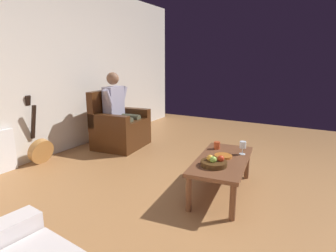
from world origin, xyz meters
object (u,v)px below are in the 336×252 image
(person_seated, at_px, (119,108))
(fruit_bowl, at_px, (214,162))
(candle_jar, at_px, (217,145))
(guitar, at_px, (40,149))
(coffee_table, at_px, (222,164))
(wine_glass_near, at_px, (243,146))
(armchair, at_px, (119,128))
(decorative_dish, at_px, (223,156))

(person_seated, bearing_deg, fruit_bowl, 56.84)
(person_seated, xyz_separation_m, candle_jar, (0.50, 1.92, -0.23))
(guitar, bearing_deg, fruit_bowl, 93.56)
(person_seated, bearing_deg, guitar, -28.43)
(coffee_table, height_order, candle_jar, candle_jar)
(wine_glass_near, bearing_deg, coffee_table, -30.60)
(wine_glass_near, bearing_deg, guitar, -76.42)
(person_seated, height_order, candle_jar, person_seated)
(wine_glass_near, relative_size, candle_jar, 1.72)
(armchair, relative_size, person_seated, 0.76)
(person_seated, bearing_deg, decorative_dish, 63.76)
(armchair, distance_m, candle_jar, 2.00)
(armchair, relative_size, wine_glass_near, 6.30)
(armchair, bearing_deg, wine_glass_near, 69.95)
(decorative_dish, bearing_deg, candle_jar, -146.43)
(person_seated, height_order, fruit_bowl, person_seated)
(candle_jar, bearing_deg, coffee_table, 29.71)
(armchair, height_order, decorative_dish, armchair)
(armchair, relative_size, decorative_dish, 4.94)
(guitar, relative_size, candle_jar, 11.01)
(guitar, height_order, wine_glass_near, guitar)
(person_seated, distance_m, fruit_bowl, 2.34)
(armchair, xyz_separation_m, fruit_bowl, (1.04, 2.11, 0.11))
(armchair, xyz_separation_m, candle_jar, (0.49, 1.94, 0.12))
(decorative_dish, bearing_deg, fruit_bowl, 0.47)
(person_seated, height_order, decorative_dish, person_seated)
(guitar, bearing_deg, armchair, 158.95)
(person_seated, xyz_separation_m, guitar, (1.20, -0.48, -0.46))
(guitar, distance_m, fruit_bowl, 2.58)
(guitar, bearing_deg, wine_glass_near, 103.58)
(person_seated, bearing_deg, wine_glass_near, 69.76)
(fruit_bowl, height_order, decorative_dish, fruit_bowl)
(wine_glass_near, distance_m, decorative_dish, 0.27)
(armchair, distance_m, fruit_bowl, 2.35)
(candle_jar, bearing_deg, decorative_dish, 33.57)
(person_seated, bearing_deg, candle_jar, 68.94)
(coffee_table, distance_m, candle_jar, 0.36)
(armchair, height_order, person_seated, person_seated)
(decorative_dish, xyz_separation_m, candle_jar, (-0.25, -0.17, 0.03))
(decorative_dish, bearing_deg, wine_glass_near, 141.41)
(armchair, bearing_deg, coffee_table, 62.75)
(fruit_bowl, bearing_deg, armchair, -116.34)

